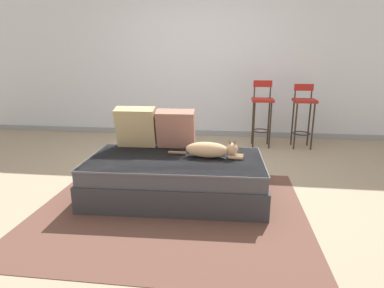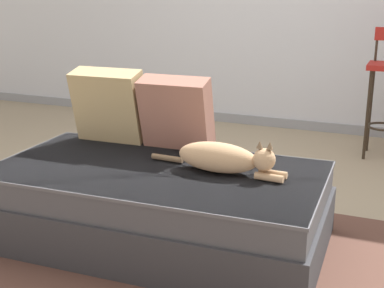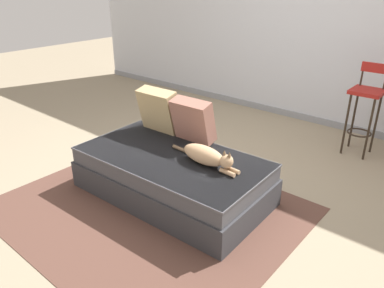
{
  "view_description": "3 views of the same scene",
  "coord_description": "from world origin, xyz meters",
  "views": [
    {
      "loc": [
        0.52,
        -3.3,
        1.35
      ],
      "look_at": [
        0.15,
        -0.3,
        0.52
      ],
      "focal_mm": 30.0,
      "sensor_mm": 36.0,
      "label": 1
    },
    {
      "loc": [
        1.16,
        -2.71,
        1.29
      ],
      "look_at": [
        0.15,
        -0.3,
        0.52
      ],
      "focal_mm": 50.0,
      "sensor_mm": 36.0,
      "label": 2
    },
    {
      "loc": [
        2.03,
        -2.53,
        1.85
      ],
      "look_at": [
        0.15,
        -0.3,
        0.52
      ],
      "focal_mm": 35.0,
      "sensor_mm": 36.0,
      "label": 3
    }
  ],
  "objects": [
    {
      "name": "couch",
      "position": [
        0.0,
        -0.4,
        0.21
      ],
      "size": [
        1.74,
        0.98,
        0.4
      ],
      "color": "#353539",
      "rests_on": "ground"
    },
    {
      "name": "throw_pillow_middle",
      "position": [
        -0.05,
        -0.04,
        0.61
      ],
      "size": [
        0.41,
        0.25,
        0.42
      ],
      "color": "#936051",
      "rests_on": "couch"
    },
    {
      "name": "cat",
      "position": [
        0.33,
        -0.33,
        0.48
      ],
      "size": [
        0.74,
        0.19,
        0.19
      ],
      "color": "tan",
      "rests_on": "couch"
    },
    {
      "name": "wall_baseboard_trim",
      "position": [
        0.0,
        2.2,
        0.04
      ],
      "size": [
        8.0,
        0.02,
        0.09
      ],
      "primitive_type": "cube",
      "color": "gray",
      "rests_on": "ground"
    },
    {
      "name": "throw_pillow_corner",
      "position": [
        -0.48,
        -0.06,
        0.62
      ],
      "size": [
        0.42,
        0.25,
        0.44
      ],
      "color": "tan",
      "rests_on": "couch"
    },
    {
      "name": "area_rug",
      "position": [
        0.0,
        -0.7,
        0.0
      ],
      "size": [
        2.41,
        2.02,
        0.01
      ],
      "primitive_type": "cube",
      "color": "brown",
      "rests_on": "ground"
    },
    {
      "name": "ground_plane",
      "position": [
        0.0,
        0.0,
        0.0
      ],
      "size": [
        16.0,
        16.0,
        0.0
      ],
      "primitive_type": "plane",
      "color": "gray",
      "rests_on": "ground"
    }
  ]
}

